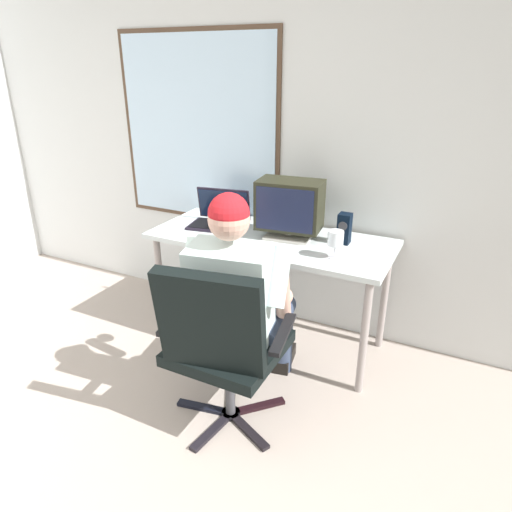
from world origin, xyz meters
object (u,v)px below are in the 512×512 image
object	(u,v)px
desk	(270,248)
laptop	(220,216)
office_chair	(221,341)
crt_monitor	(290,206)
desk_speaker	(344,228)
person_seated	(239,297)
wine_glass	(336,239)

from	to	relation	value
desk	laptop	world-z (taller)	laptop
office_chair	crt_monitor	world-z (taller)	crt_monitor
desk	desk_speaker	bearing A→B (deg)	13.33
desk	office_chair	size ratio (longest dim) A/B	1.58
desk	crt_monitor	xyz separation A→B (m)	(0.10, 0.04, 0.27)
person_seated	laptop	xyz separation A→B (m)	(-0.50, 0.66, 0.17)
crt_monitor	laptop	distance (m)	0.52
office_chair	person_seated	size ratio (longest dim) A/B	0.78
laptop	desk_speaker	distance (m)	0.82
laptop	crt_monitor	bearing A→B (deg)	-2.36
person_seated	wine_glass	distance (m)	0.61
person_seated	laptop	size ratio (longest dim) A/B	3.00
office_chair	desk_speaker	bearing A→B (deg)	73.47
laptop	desk_speaker	world-z (taller)	laptop
person_seated	laptop	bearing A→B (deg)	127.14
desk	person_seated	xyz separation A→B (m)	(0.11, -0.59, -0.03)
desk	laptop	bearing A→B (deg)	170.59
office_chair	person_seated	xyz separation A→B (m)	(-0.04, 0.26, 0.10)
desk	office_chair	distance (m)	0.87
desk	person_seated	size ratio (longest dim) A/B	1.24
desk	person_seated	bearing A→B (deg)	-79.82
desk	office_chair	world-z (taller)	office_chair
crt_monitor	wine_glass	world-z (taller)	crt_monitor
office_chair	person_seated	bearing A→B (deg)	98.94
crt_monitor	wine_glass	distance (m)	0.40
crt_monitor	laptop	bearing A→B (deg)	177.64
office_chair	laptop	size ratio (longest dim) A/B	2.35
person_seated	crt_monitor	world-z (taller)	person_seated
person_seated	wine_glass	bearing A→B (deg)	53.07
person_seated	crt_monitor	bearing A→B (deg)	90.24
crt_monitor	person_seated	bearing A→B (deg)	-89.76
desk	desk_speaker	size ratio (longest dim) A/B	8.18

